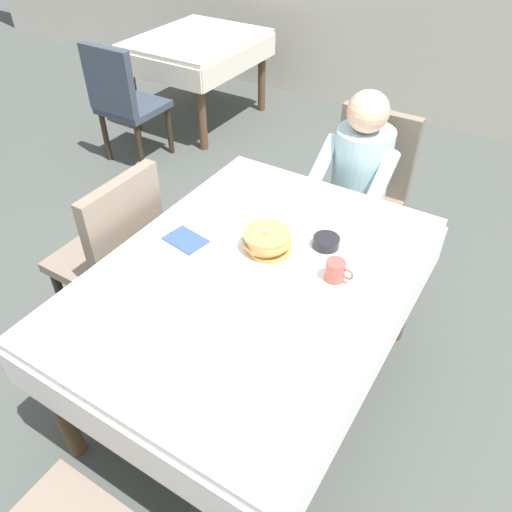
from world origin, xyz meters
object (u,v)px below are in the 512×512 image
dining_table_main (252,289)px  breakfast_stack (267,241)px  bowl_butter (326,242)px  knife_right_of_plate (306,271)px  spoon_near_edge (233,301)px  background_chair_empty (122,98)px  diner_person (358,175)px  background_table_far (197,51)px  plate_breakfast (267,251)px  cup_coffee (336,271)px  fork_left_of_plate (225,240)px  syrup_pitcher (240,211)px  chair_left_side (115,249)px  chair_diner (365,185)px

dining_table_main → breakfast_stack: size_ratio=7.76×
bowl_butter → knife_right_of_plate: size_ratio=0.55×
spoon_near_edge → background_chair_empty: (-2.04, 1.54, -0.21)m
diner_person → background_table_far: size_ratio=1.00×
knife_right_of_plate → background_chair_empty: background_chair_empty is taller
knife_right_of_plate → bowl_butter: bearing=-0.2°
plate_breakfast → breakfast_stack: size_ratio=1.43×
breakfast_stack → dining_table_main: bearing=-85.3°
cup_coffee → bowl_butter: size_ratio=1.03×
breakfast_stack → plate_breakfast: bearing=-90.4°
diner_person → bowl_butter: 0.74m
bowl_butter → fork_left_of_plate: (-0.37, -0.18, -0.02)m
cup_coffee → diner_person: bearing=106.9°
diner_person → knife_right_of_plate: (0.16, -0.90, 0.07)m
background_chair_empty → dining_table_main: bearing=-34.1°
syrup_pitcher → background_table_far: 2.70m
breakfast_stack → fork_left_of_plate: size_ratio=1.09×
bowl_butter → diner_person: bearing=101.9°
breakfast_stack → cup_coffee: bearing=-0.4°
dining_table_main → syrup_pitcher: syrup_pitcher is taller
dining_table_main → diner_person: size_ratio=1.36×
plate_breakfast → background_table_far: (-2.00, 2.18, -0.13)m
syrup_pitcher → spoon_near_edge: syrup_pitcher is taller
chair_left_side → spoon_near_edge: bearing=-102.2°
diner_person → knife_right_of_plate: bearing=99.8°
fork_left_of_plate → cup_coffee: bearing=-85.6°
plate_breakfast → background_chair_empty: size_ratio=0.30×
bowl_butter → background_table_far: bowl_butter is taller
plate_breakfast → background_chair_empty: bearing=148.4°
spoon_near_edge → chair_left_side: bearing=174.2°
knife_right_of_plate → spoon_near_edge: same height
cup_coffee → knife_right_of_plate: bearing=-170.5°
spoon_near_edge → bowl_butter: bearing=78.8°
fork_left_of_plate → breakfast_stack: bearing=-81.5°
chair_diner → knife_right_of_plate: size_ratio=4.65×
knife_right_of_plate → background_table_far: bearing=43.1°
cup_coffee → knife_right_of_plate: (-0.11, -0.02, -0.04)m
background_table_far → chair_left_side: bearing=-61.8°
breakfast_stack → spoon_near_edge: breakfast_stack is taller
syrup_pitcher → knife_right_of_plate: bearing=-21.8°
fork_left_of_plate → background_chair_empty: background_chair_empty is taller
cup_coffee → bowl_butter: cup_coffee is taller
diner_person → cup_coffee: bearing=106.9°
chair_diner → spoon_near_edge: chair_diner is taller
bowl_butter → fork_left_of_plate: bowl_butter is taller
breakfast_stack → spoon_near_edge: size_ratio=1.31×
background_table_far → cup_coffee: bearing=-43.5°
cup_coffee → fork_left_of_plate: size_ratio=0.63×
chair_diner → diner_person: diner_person is taller
background_chair_empty → spoon_near_edge: bearing=-37.0°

